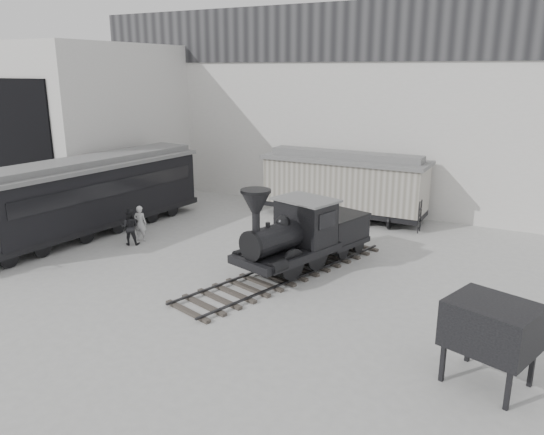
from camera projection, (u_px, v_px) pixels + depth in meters
The scene contains 9 objects.
ground at pixel (212, 302), 18.02m from camera, with size 90.00×90.00×0.00m, color #9E9E9B.
north_wall at pixel (363, 108), 29.23m from camera, with size 34.00×2.51×11.00m.
west_pavilion at pixel (104, 123), 31.83m from camera, with size 7.00×12.11×9.00m.
locomotive at pixel (300, 238), 20.64m from camera, with size 4.84×10.15×3.51m.
boxcar at pixel (344, 183), 27.75m from camera, with size 8.65×2.72×3.54m.
passenger_coach at pixel (94, 195), 25.20m from camera, with size 3.85×12.87×3.39m.
visitor_a at pixel (140, 223), 24.23m from camera, with size 0.61×0.40×1.66m, color silver.
visitor_b at pixel (130, 227), 23.71m from camera, with size 0.80×0.63×1.65m, color black.
coal_hopper at pixel (491, 332), 12.99m from camera, with size 2.43×2.20×2.20m.
Camera 1 is at (9.61, -13.65, 7.66)m, focal length 35.00 mm.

